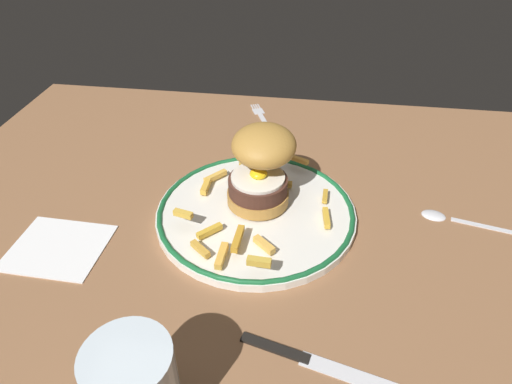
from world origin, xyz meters
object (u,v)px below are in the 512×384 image
fork (262,118)px  napkin (58,247)px  burger (261,166)px  dinner_plate (256,212)px  spoon (444,216)px  knife (305,358)px

fork → napkin: same height
napkin → burger: bearing=26.9°
dinner_plate → napkin: dinner_plate is taller
burger → napkin: (-26.72, -13.56, -7.11)cm
dinner_plate → napkin: (-26.38, -10.75, -0.64)cm
dinner_plate → napkin: size_ratio=2.32×
dinner_plate → fork: bearing=95.7°
spoon → napkin: size_ratio=1.04×
dinner_plate → napkin: bearing=-157.8°
dinner_plate → knife: bearing=-69.4°
knife → napkin: size_ratio=1.38×
dinner_plate → knife: 24.88cm
spoon → burger: bearing=-178.4°
fork → knife: 55.89cm
fork → burger: bearing=-83.1°
knife → spoon: 33.20cm
spoon → knife: bearing=-125.9°
fork → spoon: 41.84cm
spoon → napkin: 56.45cm
knife → spoon: size_ratio=1.34×
burger → spoon: burger is taller
fork → spoon: spoon is taller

